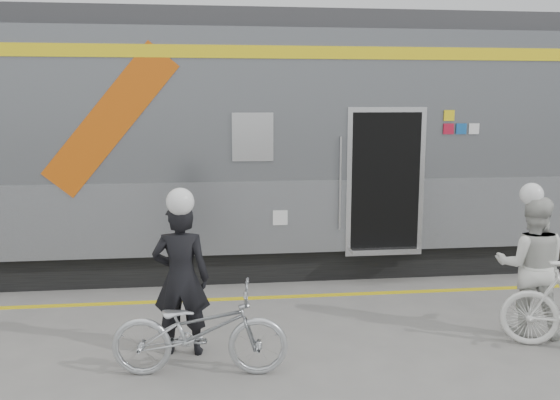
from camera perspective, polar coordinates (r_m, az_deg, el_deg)
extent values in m
plane|color=slate|center=(6.58, 2.60, -15.33)|extent=(90.00, 90.00, 0.00)
cube|color=black|center=(10.40, -4.28, -4.50)|extent=(24.00, 2.70, 0.50)
cube|color=#9EA0A5|center=(10.24, -4.34, -0.15)|extent=(24.00, 3.00, 1.10)
cube|color=slate|center=(10.10, -4.46, 9.12)|extent=(24.00, 3.00, 2.20)
cube|color=#38383A|center=(10.17, -4.55, 16.18)|extent=(24.00, 2.64, 0.30)
cube|color=yellow|center=(8.62, -4.07, 14.06)|extent=(24.00, 0.02, 0.18)
cube|color=#C3500B|center=(8.69, -16.04, 7.41)|extent=(1.96, 0.01, 2.19)
cube|color=black|center=(8.62, -2.64, 6.08)|extent=(0.55, 0.02, 0.65)
cube|color=black|center=(9.25, 9.74, 1.84)|extent=(1.05, 0.45, 2.10)
cube|color=silver|center=(9.05, 10.12, 1.66)|extent=(1.20, 0.02, 2.25)
cylinder|color=silver|center=(8.86, 5.82, 1.59)|extent=(0.04, 0.04, 1.40)
cube|color=silver|center=(9.21, 10.01, -4.73)|extent=(1.05, 0.25, 0.06)
cube|color=yellow|center=(9.30, 15.97, 7.83)|extent=(0.16, 0.01, 0.16)
cube|color=#A7132B|center=(9.30, 15.92, 6.60)|extent=(0.16, 0.01, 0.16)
cube|color=#175498|center=(9.38, 17.05, 6.57)|extent=(0.16, 0.01, 0.16)
cube|color=silver|center=(9.46, 18.17, 6.54)|extent=(0.16, 0.01, 0.16)
cube|color=silver|center=(8.80, 0.02, -1.72)|extent=(0.22, 0.01, 0.22)
cube|color=yellow|center=(8.56, 0.20, -9.31)|extent=(24.00, 0.12, 0.01)
imported|color=black|center=(6.59, -9.50, -7.49)|extent=(0.66, 0.47, 1.70)
imported|color=#B6B9BE|center=(6.19, -7.73, -12.33)|extent=(1.84, 0.80, 0.94)
imported|color=silver|center=(7.65, 22.99, -5.86)|extent=(1.00, 0.90, 1.67)
sphere|color=white|center=(6.37, -9.74, 1.13)|extent=(0.29, 0.29, 0.29)
sphere|color=white|center=(7.46, 23.47, 1.35)|extent=(0.27, 0.27, 0.27)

